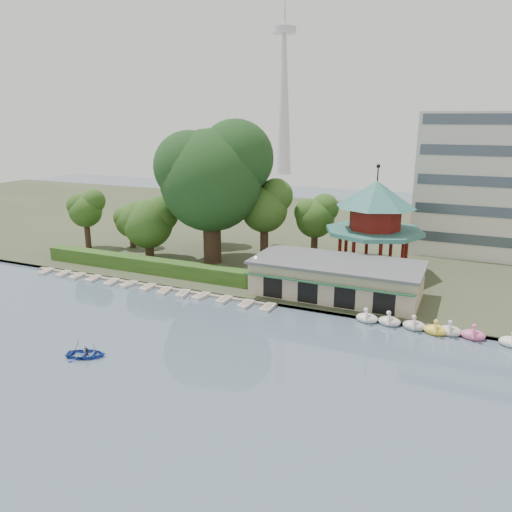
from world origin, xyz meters
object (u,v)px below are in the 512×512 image
Objects in this scene: big_tree at (213,173)px; dock at (148,284)px; pavilion at (375,218)px; boathouse at (336,278)px; rowboat_with_passengers at (86,351)px.

dock is at bearing -106.12° from big_tree.
big_tree is at bearing 73.88° from dock.
big_tree is (-20.82, -3.78, 5.01)m from pavilion.
pavilion is at bearing 31.66° from dock.
boathouse is 1.38× the size of pavilion.
pavilion is (24.00, 14.80, 7.36)m from dock.
rowboat_with_passengers reaches higher than dock.
dock is 1.83× the size of boathouse.
pavilion reaches higher than boathouse.
boathouse is 0.97× the size of big_tree.
pavilion is 21.74m from big_tree.
boathouse is at bearing 55.56° from rowboat_with_passengers.
dock is at bearing -167.76° from boathouse.
boathouse is at bearing -101.28° from pavilion.
big_tree is 3.46× the size of rowboat_with_passengers.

